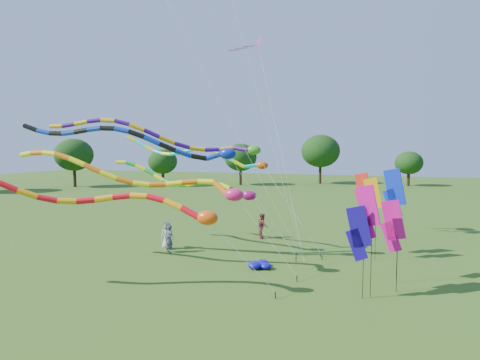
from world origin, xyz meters
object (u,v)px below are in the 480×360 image
(tube_kite_orange, at_px, (149,178))
(person_a, at_px, (167,235))
(tube_kite_red, at_px, (111,200))
(person_c, at_px, (263,226))
(person_b, at_px, (169,239))
(blue_nylon_heap, at_px, (260,265))

(tube_kite_orange, height_order, person_a, tube_kite_orange)
(tube_kite_red, relative_size, person_a, 7.97)
(person_c, bearing_deg, person_b, 122.64)
(person_b, bearing_deg, blue_nylon_heap, 23.02)
(tube_kite_orange, bearing_deg, blue_nylon_heap, 15.75)
(tube_kite_red, height_order, person_a, tube_kite_red)
(person_c, bearing_deg, blue_nylon_heap, 174.82)
(tube_kite_orange, distance_m, blue_nylon_heap, 7.77)
(tube_kite_red, height_order, person_b, tube_kite_red)
(person_a, distance_m, person_c, 7.23)
(tube_kite_orange, bearing_deg, person_b, 97.92)
(blue_nylon_heap, distance_m, person_b, 6.57)
(tube_kite_orange, height_order, person_b, tube_kite_orange)
(person_b, bearing_deg, person_c, 87.13)
(person_b, bearing_deg, tube_kite_red, -47.20)
(tube_kite_red, bearing_deg, person_c, 61.49)
(blue_nylon_heap, bearing_deg, person_b, 167.27)
(blue_nylon_heap, height_order, person_c, person_c)
(blue_nylon_heap, height_order, person_b, person_b)
(blue_nylon_heap, relative_size, person_b, 0.82)
(tube_kite_red, distance_m, person_a, 8.62)
(tube_kite_orange, bearing_deg, tube_kite_red, -87.71)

